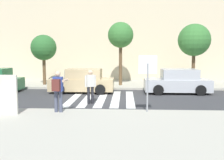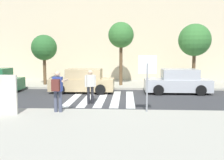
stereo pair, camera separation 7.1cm
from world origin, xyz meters
The scene contains 18 objects.
ground_plane centered at (0.00, 0.00, 0.00)m, with size 120.00×120.00×0.00m, color #38383A.
sidewalk_near centered at (0.00, -6.20, 0.07)m, with size 60.00×6.00×0.14m, color #B2AD9E.
sidewalk_far centered at (0.00, 6.00, 0.07)m, with size 60.00×4.80×0.14m, color #B2AD9E.
building_facade_far centered at (0.00, 10.40, 3.71)m, with size 56.00×4.00×7.42m, color beige.
crosswalk_stripe_0 centered at (-1.60, 0.20, 0.00)m, with size 0.44×5.20×0.01m, color silver.
crosswalk_stripe_1 centered at (-0.80, 0.20, 0.00)m, with size 0.44×5.20×0.01m, color silver.
crosswalk_stripe_2 centered at (0.00, 0.20, 0.00)m, with size 0.44×5.20×0.01m, color silver.
crosswalk_stripe_3 centered at (0.80, 0.20, 0.00)m, with size 0.44×5.20×0.01m, color silver.
crosswalk_stripe_4 centered at (1.60, 0.20, 0.00)m, with size 0.44×5.20×0.01m, color silver.
stop_sign centered at (2.26, -3.55, 1.85)m, with size 0.76×0.08×2.36m.
photographer_with_backpack centered at (-1.46, -3.86, 1.17)m, with size 0.63×0.87×1.72m.
pedestrian_crossing centered at (-0.44, -1.32, 0.97)m, with size 0.54×0.37×1.72m.
parked_car_tan centered at (-1.44, 2.30, 0.73)m, with size 4.10×1.92×1.55m.
parked_car_silver centered at (4.66, 2.30, 0.73)m, with size 4.10×1.92×1.55m.
street_tree_west centered at (-4.84, 5.12, 2.92)m, with size 1.92×1.92×3.77m.
street_tree_center centered at (0.97, 5.10, 3.81)m, with size 1.89×1.89×4.67m.
street_tree_east centered at (6.16, 4.45, 3.43)m, with size 2.27×2.27×4.46m.
advertising_board centered at (-3.52, -4.36, 0.94)m, with size 1.10×0.11×1.60m.
Camera 2 is at (1.40, -14.44, 2.67)m, focal length 42.00 mm.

